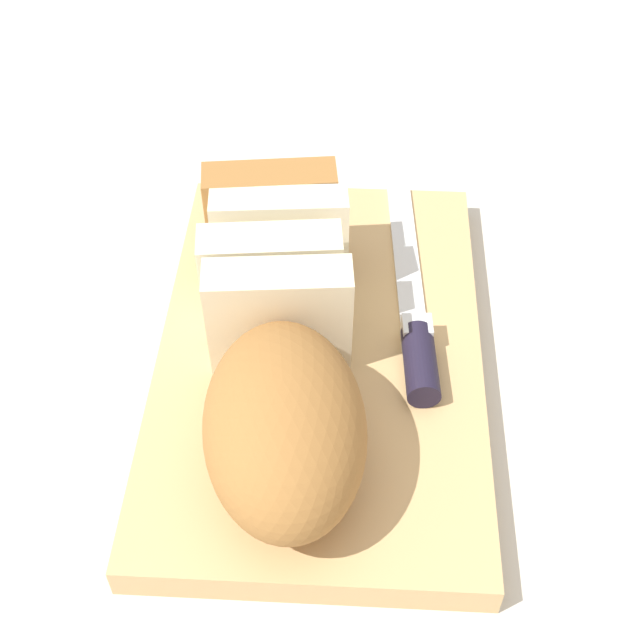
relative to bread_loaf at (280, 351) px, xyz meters
name	(u,v)px	position (x,y,z in m)	size (l,w,h in m)	color
ground_plane	(320,369)	(0.05, -0.02, -0.07)	(3.00, 3.00, 0.00)	beige
cutting_board	(320,358)	(0.05, -0.02, -0.06)	(0.38, 0.24, 0.03)	tan
bread_loaf	(280,351)	(0.00, 0.00, 0.00)	(0.31, 0.14, 0.10)	#996633
bread_knife	(416,333)	(0.06, -0.10, -0.04)	(0.26, 0.04, 0.02)	silver
crumb_near_knife	(276,400)	(-0.01, 0.00, -0.04)	(0.00, 0.00, 0.00)	#996633
crumb_near_loaf	(295,417)	(-0.02, -0.01, -0.04)	(0.01, 0.01, 0.01)	#996633
crumb_stray_left	(271,381)	(0.01, 0.01, -0.04)	(0.01, 0.01, 0.01)	#996633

